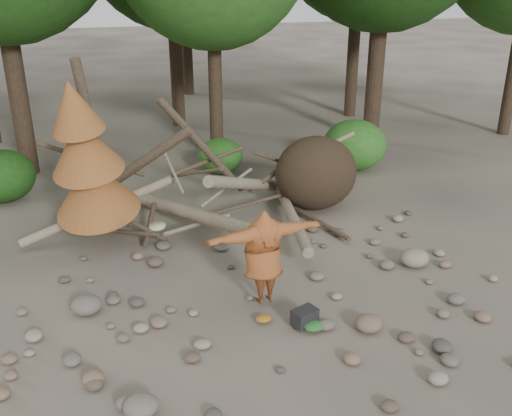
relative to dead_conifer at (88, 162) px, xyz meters
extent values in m
plane|color=#514C44|center=(3.12, -3.37, -2.11)|extent=(120.00, 120.00, 0.00)
ellipsoid|color=#332619|center=(5.72, 0.93, -1.12)|extent=(2.20, 1.87, 1.98)
cylinder|color=gray|center=(2.12, 0.33, -1.56)|extent=(2.61, 5.11, 1.08)
cylinder|color=gray|center=(3.92, 0.83, -1.21)|extent=(3.18, 3.71, 1.90)
cylinder|color=brown|center=(0.92, 1.23, -0.71)|extent=(3.08, 1.91, 2.49)
cylinder|color=gray|center=(4.72, 0.13, -1.76)|extent=(1.13, 4.98, 0.43)
cylinder|color=brown|center=(2.82, 1.43, -0.31)|extent=(2.39, 1.03, 2.89)
cylinder|color=gray|center=(0.12, 0.63, -1.41)|extent=(3.71, 0.86, 1.20)
cylinder|color=#4C3F30|center=(0.62, 0.13, -1.81)|extent=(1.52, 1.70, 0.49)
cylinder|color=gray|center=(3.32, 1.03, -1.31)|extent=(1.57, 0.85, 0.69)
cylinder|color=#4C3F30|center=(4.92, 1.53, -0.91)|extent=(1.92, 1.25, 1.10)
cylinder|color=gray|center=(1.92, 0.83, -0.61)|extent=(0.37, 1.42, 0.85)
cylinder|color=#4C3F30|center=(5.32, -0.17, -1.96)|extent=(0.79, 2.54, 0.12)
cylinder|color=gray|center=(2.32, -0.27, -1.66)|extent=(1.78, 1.11, 0.29)
cylinder|color=#4C3F30|center=(0.22, 0.43, 0.09)|extent=(0.67, 1.13, 4.35)
cone|color=brown|center=(0.06, 0.12, -0.61)|extent=(2.06, 2.13, 1.86)
cone|color=brown|center=(-0.05, -0.09, 0.39)|extent=(1.71, 1.78, 1.65)
cone|color=brown|center=(-0.14, -0.28, 1.29)|extent=(1.23, 1.30, 1.41)
cylinder|color=#38281C|center=(-1.88, 6.13, 2.37)|extent=(0.56, 0.56, 8.96)
cylinder|color=#38281C|center=(4.12, 5.83, 1.46)|extent=(0.44, 0.44, 7.14)
cylinder|color=#38281C|center=(10.12, 6.43, 2.61)|extent=(0.60, 0.60, 9.45)
cylinder|color=#38281C|center=(3.62, 10.83, 2.16)|extent=(0.52, 0.52, 8.54)
cylinder|color=#38281C|center=(11.12, 10.43, 1.95)|extent=(0.50, 0.50, 8.12)
cylinder|color=#38281C|center=(5.12, 17.13, 2.26)|extent=(0.54, 0.54, 8.75)
cylinder|color=#38281C|center=(14.12, 16.63, 1.81)|extent=(0.46, 0.46, 7.84)
ellipsoid|color=#1D4A13|center=(-2.38, 3.83, -1.39)|extent=(1.80, 1.80, 1.44)
ellipsoid|color=#265D1B|center=(3.92, 4.43, -1.55)|extent=(1.40, 1.40, 1.12)
ellipsoid|color=#306F22|center=(8.12, 3.63, -1.31)|extent=(2.00, 2.00, 1.60)
imported|color=brown|center=(2.99, -3.30, -1.09)|extent=(2.37, 0.86, 1.89)
cylinder|color=tan|center=(1.08, -3.39, -0.18)|extent=(0.37, 0.37, 0.09)
cube|color=black|center=(3.48, -4.23, -1.96)|extent=(0.52, 0.44, 0.30)
ellipsoid|color=#266128|center=(3.59, -4.42, -2.04)|extent=(0.38, 0.32, 0.14)
ellipsoid|color=#9E631B|center=(2.81, -3.93, -2.06)|extent=(0.29, 0.23, 0.10)
ellipsoid|color=#686157|center=(0.44, -5.65, -1.96)|extent=(0.52, 0.46, 0.31)
ellipsoid|color=brown|center=(4.53, -4.66, -1.96)|extent=(0.50, 0.45, 0.30)
ellipsoid|color=gray|center=(6.58, -2.74, -1.92)|extent=(0.64, 0.58, 0.38)
ellipsoid|color=#645C55|center=(-0.27, -2.68, -1.94)|extent=(0.58, 0.52, 0.35)
camera|label=1|loc=(0.24, -12.31, 3.84)|focal=40.00mm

